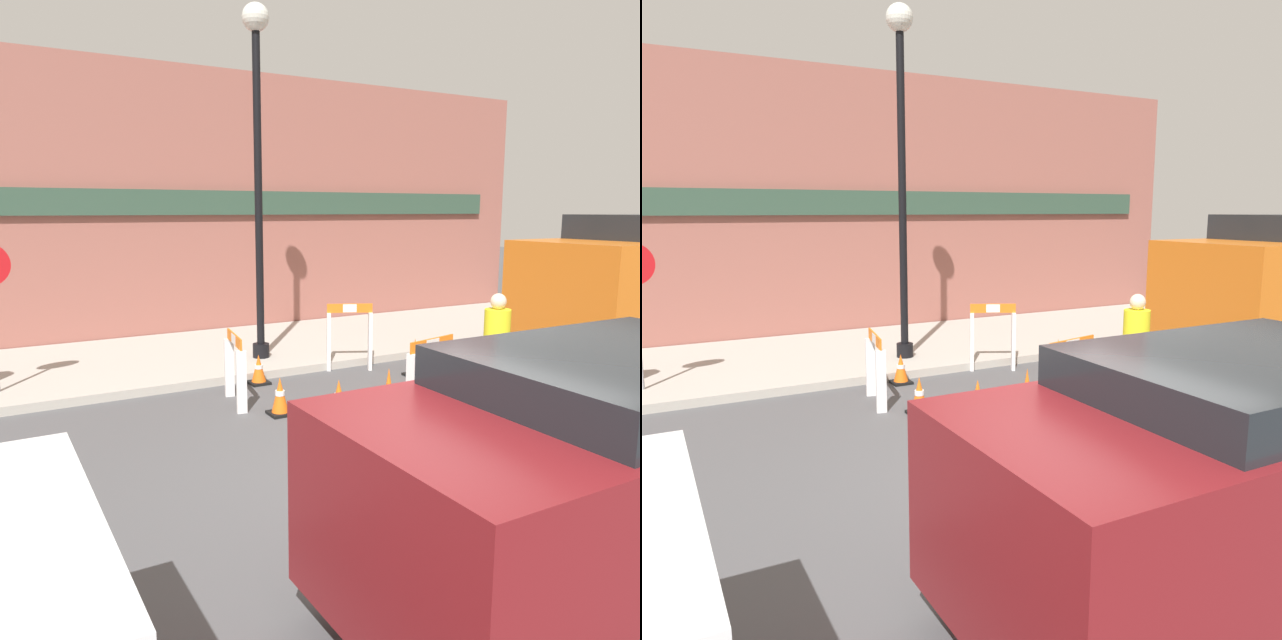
% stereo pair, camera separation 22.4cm
% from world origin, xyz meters
% --- Properties ---
extents(ground_plane, '(60.00, 60.00, 0.00)m').
position_xyz_m(ground_plane, '(0.00, 0.00, 0.00)').
color(ground_plane, '#4C4C4F').
extents(sidewalk_slab, '(18.00, 3.81, 0.13)m').
position_xyz_m(sidewalk_slab, '(0.00, 6.40, 0.07)').
color(sidewalk_slab, '#ADA89E').
rests_on(sidewalk_slab, ground_plane).
extents(storefront_facade, '(18.00, 0.22, 5.50)m').
position_xyz_m(storefront_facade, '(0.00, 8.38, 2.75)').
color(storefront_facade, '#93564C').
rests_on(storefront_facade, ground_plane).
extents(streetlamp_post, '(0.44, 0.44, 5.75)m').
position_xyz_m(streetlamp_post, '(0.53, 5.42, 3.80)').
color(streetlamp_post, black).
rests_on(streetlamp_post, sidewalk_slab).
extents(barricade_0, '(0.27, 0.87, 1.00)m').
position_xyz_m(barricade_0, '(-0.69, 3.52, 0.54)').
color(barricade_0, white).
rests_on(barricade_0, ground_plane).
extents(barricade_1, '(0.87, 0.31, 1.00)m').
position_xyz_m(barricade_1, '(1.45, 1.96, 0.54)').
color(barricade_1, white).
rests_on(barricade_1, ground_plane).
extents(barricade_2, '(0.74, 0.44, 1.13)m').
position_xyz_m(barricade_2, '(1.67, 4.35, 0.60)').
color(barricade_2, white).
rests_on(barricade_2, ground_plane).
extents(traffic_cone_0, '(0.30, 0.30, 0.59)m').
position_xyz_m(traffic_cone_0, '(2.36, 3.10, 0.28)').
color(traffic_cone_0, black).
rests_on(traffic_cone_0, ground_plane).
extents(traffic_cone_1, '(0.30, 0.30, 0.52)m').
position_xyz_m(traffic_cone_1, '(0.24, 2.30, 0.25)').
color(traffic_cone_1, black).
rests_on(traffic_cone_1, ground_plane).
extents(traffic_cone_2, '(0.30, 0.30, 0.62)m').
position_xyz_m(traffic_cone_2, '(2.39, 3.51, 0.30)').
color(traffic_cone_2, black).
rests_on(traffic_cone_2, ground_plane).
extents(traffic_cone_3, '(0.30, 0.30, 0.75)m').
position_xyz_m(traffic_cone_3, '(0.62, 1.76, 0.36)').
color(traffic_cone_3, black).
rests_on(traffic_cone_3, ground_plane).
extents(traffic_cone_4, '(0.30, 0.30, 0.46)m').
position_xyz_m(traffic_cone_4, '(0.00, 4.31, 0.22)').
color(traffic_cone_4, black).
rests_on(traffic_cone_4, ground_plane).
extents(traffic_cone_5, '(0.30, 0.30, 0.51)m').
position_xyz_m(traffic_cone_5, '(-0.35, 2.82, 0.24)').
color(traffic_cone_5, black).
rests_on(traffic_cone_5, ground_plane).
extents(person_worker, '(0.41, 0.41, 1.67)m').
position_xyz_m(person_worker, '(1.77, 1.14, 0.90)').
color(person_worker, '#33333D').
rests_on(person_worker, ground_plane).
extents(parked_car_1, '(4.11, 1.94, 1.77)m').
position_xyz_m(parked_car_1, '(-0.04, -1.85, 0.99)').
color(parked_car_1, maroon).
rests_on(parked_car_1, ground_plane).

